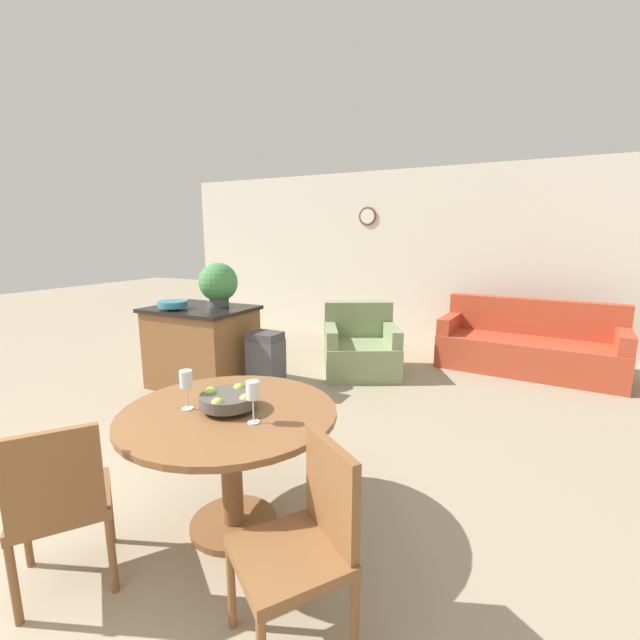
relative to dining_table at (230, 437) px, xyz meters
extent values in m
cube|color=silver|center=(-0.55, 4.98, 0.78)|extent=(8.00, 0.06, 2.70)
cylinder|color=brown|center=(-1.07, 4.94, 1.43)|extent=(0.29, 0.02, 0.29)
cylinder|color=white|center=(-1.07, 4.92, 1.43)|extent=(0.24, 0.01, 0.24)
cylinder|color=brown|center=(0.00, 0.00, -0.55)|extent=(0.50, 0.50, 0.04)
cylinder|color=brown|center=(0.00, 0.00, -0.20)|extent=(0.12, 0.12, 0.66)
cylinder|color=brown|center=(0.00, 0.00, 0.15)|extent=(1.20, 1.20, 0.03)
cylinder|color=brown|center=(-0.75, -0.72, -0.37)|extent=(0.04, 0.04, 0.39)
cylinder|color=brown|center=(-0.53, -0.41, -0.37)|extent=(0.04, 0.04, 0.39)
cylinder|color=brown|center=(-0.44, -0.94, -0.37)|extent=(0.04, 0.04, 0.39)
cylinder|color=brown|center=(-0.22, -0.63, -0.37)|extent=(0.04, 0.04, 0.39)
cube|color=brown|center=(-0.48, -0.68, -0.15)|extent=(0.59, 0.59, 0.05)
cube|color=brown|center=(-0.33, -0.79, 0.09)|extent=(0.26, 0.34, 0.42)
cylinder|color=brown|center=(0.41, -0.53, -0.37)|extent=(0.04, 0.04, 0.39)
cylinder|color=brown|center=(0.94, -0.44, -0.37)|extent=(0.04, 0.04, 0.39)
cylinder|color=brown|center=(0.63, -0.22, -0.37)|extent=(0.04, 0.04, 0.39)
cube|color=brown|center=(0.68, -0.48, -0.15)|extent=(0.59, 0.59, 0.05)
cube|color=brown|center=(0.79, -0.33, 0.09)|extent=(0.34, 0.26, 0.42)
cylinder|color=#4C4742|center=(0.00, 0.00, 0.18)|extent=(0.12, 0.12, 0.03)
cylinder|color=#4C4742|center=(0.00, 0.00, 0.23)|extent=(0.32, 0.32, 0.06)
sphere|color=#99C142|center=(0.12, 0.00, 0.25)|extent=(0.07, 0.07, 0.07)
sphere|color=#99C142|center=(-0.02, 0.12, 0.25)|extent=(0.07, 0.07, 0.07)
sphere|color=#99C142|center=(-0.12, -0.01, 0.25)|extent=(0.07, 0.07, 0.07)
sphere|color=#99C142|center=(0.02, -0.12, 0.25)|extent=(0.07, 0.07, 0.07)
cylinder|color=silver|center=(-0.21, -0.10, 0.17)|extent=(0.06, 0.06, 0.01)
cylinder|color=silver|center=(-0.21, -0.10, 0.23)|extent=(0.01, 0.01, 0.12)
cylinder|color=silver|center=(-0.21, -0.10, 0.34)|extent=(0.07, 0.07, 0.09)
cylinder|color=silver|center=(0.22, -0.07, 0.17)|extent=(0.06, 0.06, 0.01)
cylinder|color=silver|center=(0.22, -0.07, 0.23)|extent=(0.01, 0.01, 0.12)
cylinder|color=silver|center=(0.22, -0.07, 0.34)|extent=(0.07, 0.07, 0.09)
cube|color=brown|center=(-1.84, 1.80, -0.13)|extent=(1.05, 0.79, 0.87)
cube|color=black|center=(-1.84, 1.80, 0.32)|extent=(1.11, 0.85, 0.04)
cylinder|color=teal|center=(-2.00, 1.56, 0.35)|extent=(0.11, 0.11, 0.02)
cylinder|color=teal|center=(-2.00, 1.56, 0.40)|extent=(0.31, 0.31, 0.07)
cylinder|color=#4C4C51|center=(-1.69, 1.95, 0.40)|extent=(0.21, 0.21, 0.11)
sphere|color=#478E4C|center=(-1.69, 1.95, 0.61)|extent=(0.43, 0.43, 0.43)
cube|color=#47474C|center=(-1.02, 1.87, -0.26)|extent=(0.33, 0.29, 0.61)
cube|color=#3C3C41|center=(-1.02, 1.87, 0.08)|extent=(0.31, 0.28, 0.08)
cube|color=#B24228|center=(1.45, 4.04, -0.36)|extent=(2.16, 1.01, 0.42)
cube|color=#B24228|center=(1.47, 4.37, 0.09)|extent=(2.11, 0.34, 0.46)
cube|color=#B24228|center=(0.48, 4.11, -0.25)|extent=(0.22, 0.80, 0.63)
cube|color=#B24228|center=(2.41, 3.97, -0.25)|extent=(0.22, 0.80, 0.63)
cube|color=gray|center=(-0.40, 3.03, -0.37)|extent=(1.20, 1.21, 0.40)
cube|color=gray|center=(-0.57, 3.34, 0.06)|extent=(0.87, 0.59, 0.45)
cube|color=gray|center=(-0.73, 2.86, -0.26)|extent=(0.51, 0.79, 0.60)
cube|color=gray|center=(-0.07, 3.21, -0.26)|extent=(0.51, 0.79, 0.60)
camera|label=1|loc=(1.46, -1.77, 1.11)|focal=24.00mm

